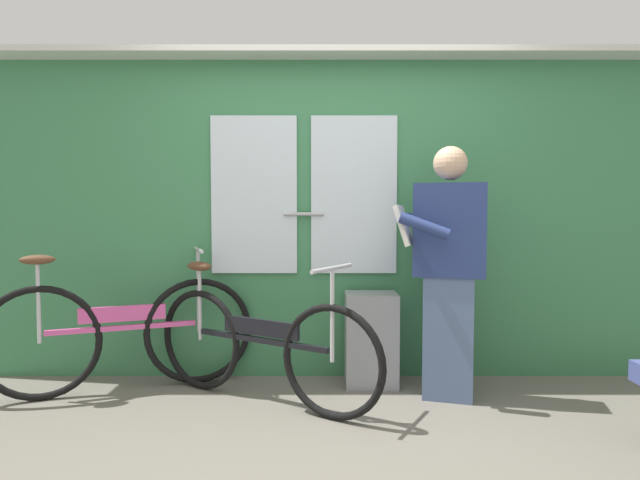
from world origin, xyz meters
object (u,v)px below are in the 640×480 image
at_px(bicycle_leaning_behind, 123,333).
at_px(trash_bin_by_wall, 372,339).
at_px(passenger_reading_newspaper, 448,267).
at_px(bicycle_near_door, 260,345).

distance_m(bicycle_leaning_behind, trash_bin_by_wall, 1.64).
relative_size(bicycle_leaning_behind, passenger_reading_newspaper, 1.01).
relative_size(bicycle_leaning_behind, trash_bin_by_wall, 2.55).
xyz_separation_m(bicycle_leaning_behind, passenger_reading_newspaper, (2.08, -0.12, 0.45)).
height_order(bicycle_leaning_behind, trash_bin_by_wall, bicycle_leaning_behind).
height_order(passenger_reading_newspaper, trash_bin_by_wall, passenger_reading_newspaper).
relative_size(bicycle_near_door, trash_bin_by_wall, 2.31).
bearing_deg(bicycle_near_door, trash_bin_by_wall, 55.32).
distance_m(bicycle_near_door, passenger_reading_newspaper, 1.26).
bearing_deg(trash_bin_by_wall, passenger_reading_newspaper, -29.37).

